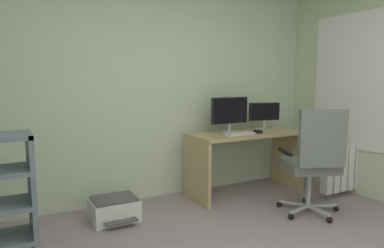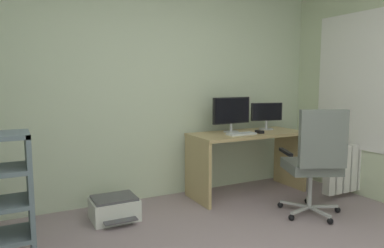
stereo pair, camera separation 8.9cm
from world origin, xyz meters
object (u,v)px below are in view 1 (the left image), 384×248
Objects in this scene: radiator at (348,167)px; keyboard at (240,134)px; office_chair at (314,158)px; monitor_secondary at (264,114)px; computer_mouse at (258,132)px; monitor_main at (230,112)px; printer at (114,209)px; desk at (246,149)px.

keyboard is at bearing 157.24° from radiator.
keyboard is at bearing 110.71° from office_chair.
computer_mouse is at bearing -141.24° from monitor_secondary.
printer is (-1.47, -0.18, -0.87)m from monitor_main.
desk is 0.55m from monitor_secondary.
monitor_main is 0.40m from computer_mouse.
office_chair is (0.30, -1.03, -0.39)m from monitor_main.
office_chair is 2.01m from printer.
keyboard is at bearing -157.59° from monitor_secondary.
office_chair reaches higher than radiator.
office_chair is at bearing -70.28° from keyboard.
desk is 4.04× the size of keyboard.
computer_mouse reaches higher than keyboard.
printer is (-1.76, 0.85, -0.48)m from office_chair.
monitor_secondary is 0.61m from keyboard.
monitor_main is at bearing 136.09° from computer_mouse.
desk is 2.72× the size of monitor_main.
monitor_main reaches higher than keyboard.
desk is 3.12× the size of printer.
radiator is at bearing -23.75° from keyboard.
computer_mouse is 0.09× the size of office_chair.
office_chair is (0.05, -0.80, -0.16)m from computer_mouse.
printer is at bearing 154.40° from office_chair.
keyboard reaches higher than desk.
computer_mouse is 1.83m from printer.
monitor_secondary reaches higher than radiator.
monitor_main reaches higher than computer_mouse.
monitor_main is 1.14m from office_chair.
desk is 1.69× the size of radiator.
office_chair is at bearing -73.87° from monitor_main.
computer_mouse reaches higher than desk.
monitor_secondary is (0.36, 0.11, 0.40)m from desk.
computer_mouse is 1.16m from radiator.
monitor_main is 0.53m from monitor_secondary.
printer is 2.73m from radiator.
monitor_main is at bearing -179.98° from monitor_secondary.
monitor_secondary reaches higher than keyboard.
desk is at bearing 2.76° from printer.
monitor_secondary is (0.52, 0.00, -0.04)m from monitor_main.
monitor_main is 0.32m from keyboard.
radiator reaches higher than printer.
radiator is at bearing -31.17° from monitor_main.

